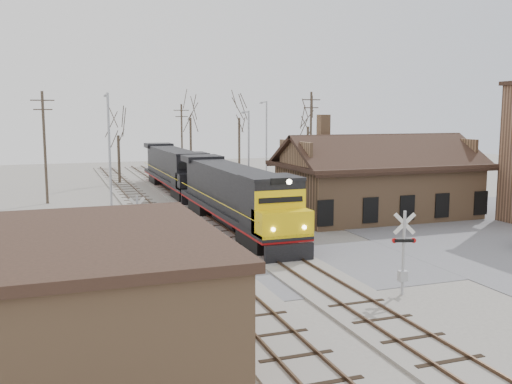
# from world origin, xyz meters

# --- Properties ---
(ground) EXTENTS (140.00, 140.00, 0.00)m
(ground) POSITION_xyz_m (0.00, 0.00, 0.00)
(ground) COLOR gray
(ground) RESTS_ON ground
(road) EXTENTS (60.00, 9.00, 0.03)m
(road) POSITION_xyz_m (0.00, 0.00, 0.01)
(road) COLOR slate
(road) RESTS_ON ground
(track_main) EXTENTS (3.40, 90.00, 0.24)m
(track_main) POSITION_xyz_m (0.00, 15.00, 0.07)
(track_main) COLOR gray
(track_main) RESTS_ON ground
(track_siding) EXTENTS (3.40, 90.00, 0.24)m
(track_siding) POSITION_xyz_m (-4.50, 15.00, 0.07)
(track_siding) COLOR gray
(track_siding) RESTS_ON ground
(depot) EXTENTS (15.20, 9.31, 7.90)m
(depot) POSITION_xyz_m (11.99, 12.00, 2.41)
(depot) COLOR #97704E
(depot) RESTS_ON ground
(commercial_building) EXTENTS (12.40, 10.40, 4.30)m
(commercial_building) POSITION_xyz_m (-13.00, -8.00, 2.16)
(commercial_building) COLOR #97704E
(commercial_building) RESTS_ON ground
(locomotive_lead) EXTENTS (3.03, 20.27, 4.50)m
(locomotive_lead) POSITION_xyz_m (0.00, 10.73, 2.36)
(locomotive_lead) COLOR black
(locomotive_lead) RESTS_ON ground
(locomotive_trailing) EXTENTS (3.03, 20.27, 4.26)m
(locomotive_trailing) POSITION_xyz_m (0.00, 31.27, 2.36)
(locomotive_trailing) COLOR black
(locomotive_trailing) RESTS_ON ground
(crossbuck_near) EXTENTS (1.05, 0.40, 3.78)m
(crossbuck_near) POSITION_xyz_m (2.67, -5.35, 1.79)
(crossbuck_near) COLOR #A5A8AD
(crossbuck_near) RESTS_ON ground
(crossbuck_far) EXTENTS (1.02, 0.27, 3.56)m
(crossbuck_far) POSITION_xyz_m (-7.51, 4.77, 1.70)
(crossbuck_far) COLOR #A5A8AD
(crossbuck_far) RESTS_ON ground
(streetlight_a) EXTENTS (0.25, 2.04, 9.45)m
(streetlight_a) POSITION_xyz_m (-7.86, 15.99, 5.27)
(streetlight_a) COLOR #A5A8AD
(streetlight_a) RESTS_ON ground
(streetlight_b) EXTENTS (0.25, 2.04, 8.23)m
(streetlight_b) POSITION_xyz_m (5.56, 24.25, 4.64)
(streetlight_b) COLOR #A5A8AD
(streetlight_b) RESTS_ON ground
(streetlight_c) EXTENTS (0.25, 2.04, 9.31)m
(streetlight_c) POSITION_xyz_m (10.36, 32.25, 5.19)
(streetlight_c) COLOR #A5A8AD
(streetlight_c) RESTS_ON ground
(utility_pole_a) EXTENTS (2.00, 0.24, 9.92)m
(utility_pole_a) POSITION_xyz_m (-12.35, 27.41, 5.19)
(utility_pole_a) COLOR #382D23
(utility_pole_a) RESTS_ON ground
(utility_pole_b) EXTENTS (2.00, 0.24, 9.17)m
(utility_pole_b) POSITION_xyz_m (4.08, 46.37, 4.80)
(utility_pole_b) COLOR #382D23
(utility_pole_b) RESTS_ON ground
(utility_pole_c) EXTENTS (2.00, 0.24, 10.16)m
(utility_pole_c) POSITION_xyz_m (13.29, 27.03, 5.31)
(utility_pole_c) COLOR #382D23
(utility_pole_c) RESTS_ON ground
(tree_b) EXTENTS (3.68, 3.68, 9.02)m
(tree_b) POSITION_xyz_m (-4.64, 39.90, 6.41)
(tree_b) COLOR #382D23
(tree_b) RESTS_ON ground
(tree_c) EXTENTS (4.92, 4.92, 12.06)m
(tree_c) POSITION_xyz_m (5.67, 48.20, 8.59)
(tree_c) COLOR #382D23
(tree_c) RESTS_ON ground
(tree_d) EXTENTS (4.95, 4.95, 12.12)m
(tree_d) POSITION_xyz_m (11.11, 44.07, 8.64)
(tree_d) COLOR #382D23
(tree_d) RESTS_ON ground
(tree_e) EXTENTS (4.26, 4.26, 10.44)m
(tree_e) POSITION_xyz_m (17.53, 36.89, 7.43)
(tree_e) COLOR #382D23
(tree_e) RESTS_ON ground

